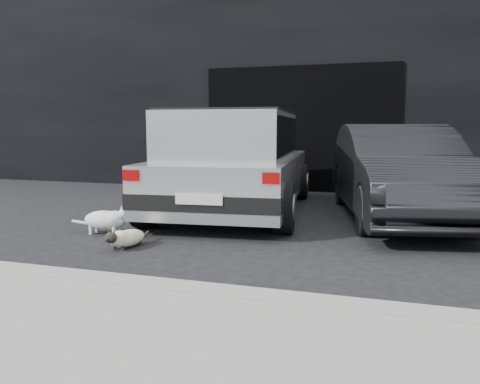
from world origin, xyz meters
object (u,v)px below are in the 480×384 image
(silver_hatchback, at_px, (235,157))
(cat_siamese, at_px, (125,238))
(second_car, at_px, (397,172))
(cat_white, at_px, (108,219))

(silver_hatchback, distance_m, cat_siamese, 2.70)
(silver_hatchback, xyz_separation_m, cat_siamese, (-0.47, -2.55, -0.75))
(second_car, bearing_deg, cat_siamese, -148.51)
(silver_hatchback, xyz_separation_m, cat_white, (-1.04, -2.01, -0.68))
(silver_hatchback, xyz_separation_m, second_car, (2.43, 0.16, -0.17))
(cat_white, bearing_deg, cat_siamese, 44.91)
(silver_hatchback, height_order, cat_siamese, silver_hatchback)
(cat_siamese, relative_size, cat_white, 0.85)
(second_car, xyz_separation_m, cat_white, (-3.47, -2.17, -0.50))
(second_car, distance_m, cat_white, 4.12)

